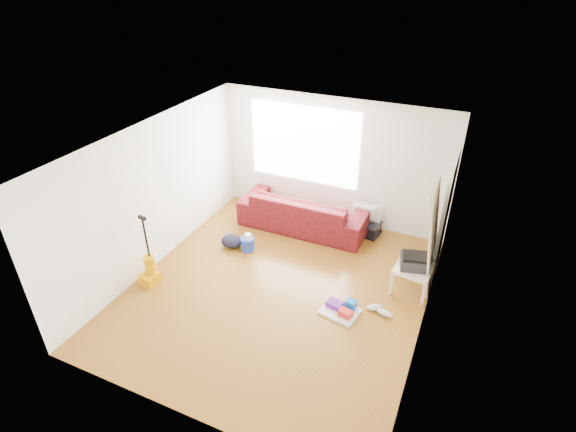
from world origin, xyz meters
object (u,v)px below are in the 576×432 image
at_px(sofa, 304,227).
at_px(side_table, 413,271).
at_px(bucket, 248,250).
at_px(backpack, 232,246).
at_px(cleaning_tray, 341,309).
at_px(tv_stand, 362,226).
at_px(vacuum, 150,270).

bearing_deg(sofa, side_table, 154.95).
distance_m(bucket, backpack, 0.33).
xyz_separation_m(bucket, cleaning_tray, (2.08, -0.88, 0.06)).
bearing_deg(cleaning_tray, bucket, 157.19).
distance_m(bucket, cleaning_tray, 2.26).
bearing_deg(sofa, bucket, 61.62).
bearing_deg(side_table, bucket, -178.44).
bearing_deg(bucket, side_table, 1.56).
height_order(side_table, cleaning_tray, side_table).
height_order(bucket, cleaning_tray, cleaning_tray).
bearing_deg(backpack, side_table, -2.89).
distance_m(tv_stand, side_table, 1.82).
xyz_separation_m(sofa, cleaning_tray, (1.46, -2.03, 0.06)).
bearing_deg(tv_stand, cleaning_tray, -73.08).
distance_m(side_table, backpack, 3.28).
distance_m(cleaning_tray, vacuum, 3.16).
distance_m(tv_stand, cleaning_tray, 2.33).
height_order(sofa, vacuum, vacuum).
height_order(sofa, backpack, sofa).
bearing_deg(bucket, cleaning_tray, -22.81).
relative_size(sofa, backpack, 6.13).
distance_m(tv_stand, vacuum, 3.99).
relative_size(backpack, vacuum, 0.33).
relative_size(cleaning_tray, vacuum, 0.49).
distance_m(sofa, tv_stand, 1.15).
xyz_separation_m(cleaning_tray, vacuum, (-3.10, -0.58, 0.17)).
relative_size(sofa, cleaning_tray, 4.09).
xyz_separation_m(backpack, vacuum, (-0.69, -1.43, 0.23)).
bearing_deg(side_table, cleaning_tray, -131.60).
distance_m(side_table, cleaning_tray, 1.32).
xyz_separation_m(side_table, backpack, (-3.26, -0.10, -0.38)).
xyz_separation_m(bucket, vacuum, (-1.02, -1.45, 0.23)).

